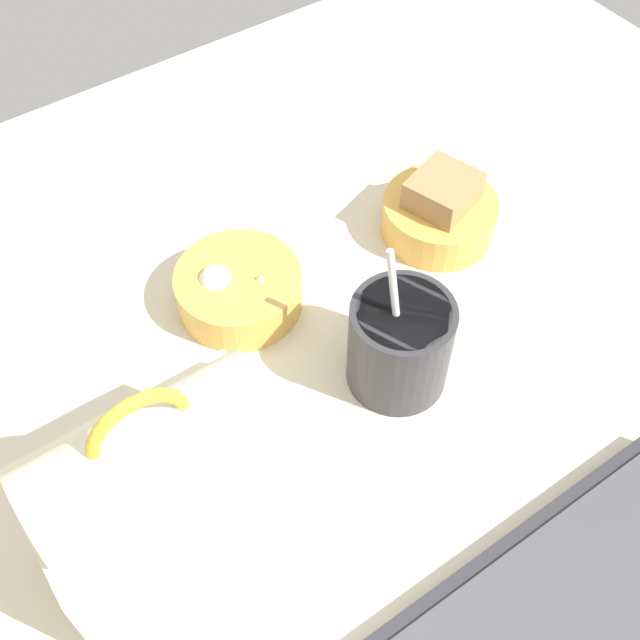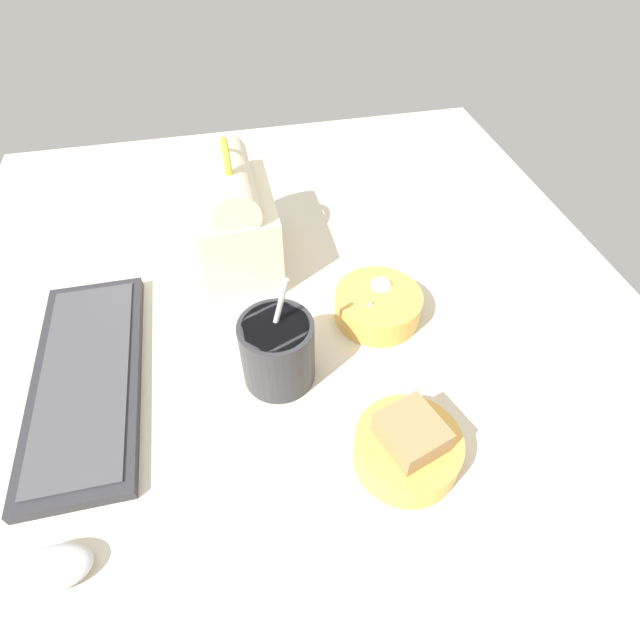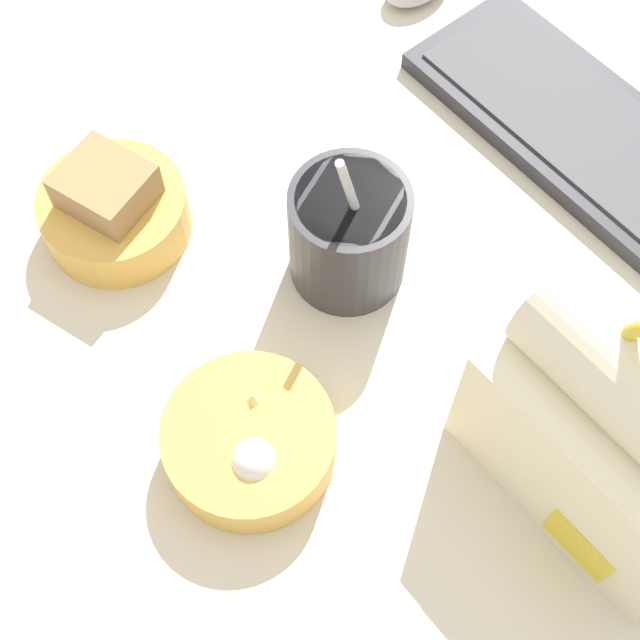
% 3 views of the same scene
% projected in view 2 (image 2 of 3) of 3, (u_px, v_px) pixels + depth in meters
% --- Properties ---
extents(desk_surface, '(1.40, 1.10, 0.02)m').
position_uv_depth(desk_surface, '(307.00, 353.00, 0.74)').
color(desk_surface, beige).
rests_on(desk_surface, ground).
extents(keyboard, '(0.37, 0.14, 0.02)m').
position_uv_depth(keyboard, '(87.00, 378.00, 0.68)').
color(keyboard, '#2D2D33').
rests_on(keyboard, desk_surface).
extents(lunch_bag, '(0.20, 0.13, 0.22)m').
position_uv_depth(lunch_bag, '(236.00, 219.00, 0.81)').
color(lunch_bag, '#EFE5C1').
rests_on(lunch_bag, desk_surface).
extents(soup_cup, '(0.10, 0.10, 0.17)m').
position_uv_depth(soup_cup, '(278.00, 350.00, 0.66)').
color(soup_cup, '#333338').
rests_on(soup_cup, desk_surface).
extents(bento_bowl_sandwich, '(0.13, 0.13, 0.08)m').
position_uv_depth(bento_bowl_sandwich, '(408.00, 447.00, 0.59)').
color(bento_bowl_sandwich, '#EAB24C').
rests_on(bento_bowl_sandwich, desk_surface).
extents(bento_bowl_snacks, '(0.13, 0.13, 0.06)m').
position_uv_depth(bento_bowl_snacks, '(378.00, 305.00, 0.76)').
color(bento_bowl_snacks, '#EAB24C').
rests_on(bento_bowl_snacks, desk_surface).
extents(computer_mouse, '(0.05, 0.08, 0.03)m').
position_uv_depth(computer_mouse, '(53.00, 569.00, 0.51)').
color(computer_mouse, silver).
rests_on(computer_mouse, desk_surface).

